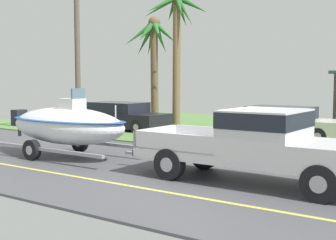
# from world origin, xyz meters

# --- Properties ---
(ground) EXTENTS (36.00, 22.00, 0.11)m
(ground) POSITION_xyz_m (0.00, 8.38, -0.01)
(ground) COLOR #4C4C51
(pickup_truck_towing) EXTENTS (5.95, 2.03, 1.81)m
(pickup_truck_towing) POSITION_xyz_m (1.71, 0.17, 1.02)
(pickup_truck_towing) COLOR silver
(pickup_truck_towing) RESTS_ON ground
(boat_on_trailer) EXTENTS (5.99, 2.29, 2.24)m
(boat_on_trailer) POSITION_xyz_m (-5.09, 0.17, 1.04)
(boat_on_trailer) COLOR gray
(boat_on_trailer) RESTS_ON ground
(parked_sedan_near) EXTENTS (4.78, 1.94, 1.38)m
(parked_sedan_near) POSITION_xyz_m (-8.78, 7.16, 0.67)
(parked_sedan_near) COLOR black
(parked_sedan_near) RESTS_ON ground
(parked_sedan_far) EXTENTS (4.71, 1.92, 1.38)m
(parked_sedan_far) POSITION_xyz_m (-0.90, 8.48, 0.67)
(parked_sedan_far) COLOR beige
(parked_sedan_far) RESTS_ON ground
(palm_tree_near_left) EXTENTS (3.04, 2.73, 5.91)m
(palm_tree_near_left) POSITION_xyz_m (-9.08, 10.24, 4.33)
(palm_tree_near_left) COLOR brown
(palm_tree_near_left) RESTS_ON ground
(palm_tree_mid) EXTENTS (2.87, 3.20, 6.88)m
(palm_tree_mid) POSITION_xyz_m (-6.76, 9.04, 5.03)
(palm_tree_mid) COLOR brown
(palm_tree_mid) RESTS_ON ground
(utility_pole) EXTENTS (0.24, 1.80, 8.85)m
(utility_pole) POSITION_xyz_m (-9.33, 4.80, 4.58)
(utility_pole) COLOR brown
(utility_pole) RESTS_ON ground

